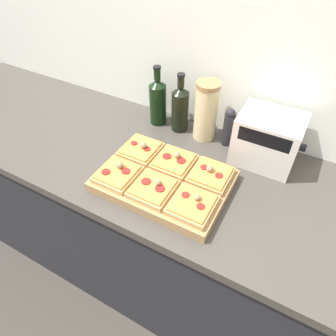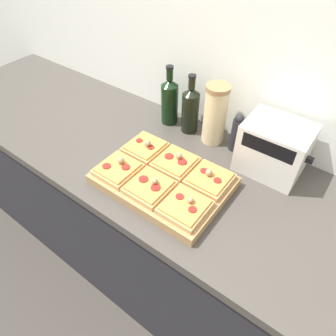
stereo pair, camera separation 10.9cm
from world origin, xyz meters
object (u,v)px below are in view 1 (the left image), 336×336
Objects in this scene: wine_bottle at (180,108)px; toaster_oven at (267,139)px; pepper_mill at (228,127)px; olive_oil_bottle at (158,101)px; grain_jar_tall at (206,111)px; cutting_board at (164,181)px.

wine_bottle is 1.03× the size of toaster_oven.
toaster_oven is at bearing -9.92° from pepper_mill.
olive_oil_bottle is 1.06× the size of toaster_oven.
grain_jar_tall is at bearing 0.00° from wine_bottle.
olive_oil_bottle reaches higher than grain_jar_tall.
toaster_oven reaches higher than pepper_mill.
cutting_board is 0.35m from grain_jar_tall.
cutting_board is at bearing -57.04° from olive_oil_bottle.
pepper_mill is at bearing 0.00° from grain_jar_tall.
cutting_board is 1.76× the size of wine_bottle.
grain_jar_tall reaches higher than cutting_board.
pepper_mill reaches higher than cutting_board.
wine_bottle reaches higher than cutting_board.
olive_oil_bottle is 0.33m from pepper_mill.
pepper_mill is 0.66× the size of toaster_oven.
toaster_oven is (0.28, 0.31, 0.08)m from cutting_board.
toaster_oven is at bearing 48.02° from cutting_board.
olive_oil_bottle is at bearing -180.00° from pepper_mill.
wine_bottle is 0.39m from toaster_oven.
cutting_board is 1.72× the size of olive_oil_bottle.
olive_oil_bottle is 0.23m from grain_jar_tall.
olive_oil_bottle is 1.59× the size of pepper_mill.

